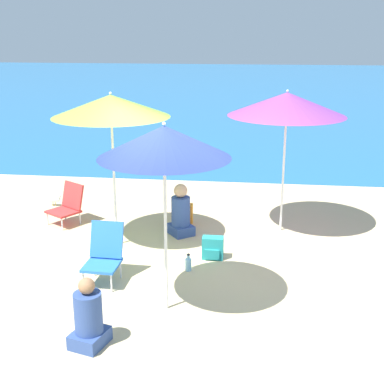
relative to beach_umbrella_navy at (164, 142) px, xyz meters
name	(u,v)px	position (x,y,z in m)	size (l,w,h in m)	color
ground_plane	(188,293)	(0.20, 0.42, -2.05)	(60.00, 60.00, 0.00)	#D1BA89
sea_water	(245,87)	(0.20, 25.62, -2.04)	(60.00, 40.00, 0.01)	#23669E
beach_umbrella_navy	(164,142)	(0.00, 0.00, 0.00)	(1.50, 1.50, 2.27)	white
beach_umbrella_purple	(287,104)	(1.45, 2.81, 0.06)	(1.87, 1.87, 2.33)	white
beach_umbrella_lime	(111,106)	(-1.11, 1.87, 0.12)	(1.74, 1.74, 2.37)	white
beach_chair_red	(68,204)	(-2.19, 2.71, -1.70)	(0.69, 0.69, 0.69)	silver
beach_chair_blue	(104,253)	(-0.95, 0.65, -1.65)	(0.46, 0.60, 0.77)	silver
person_seated_near	(89,318)	(-0.68, -0.87, -1.73)	(0.42, 0.46, 0.78)	#334C8C
person_seated_far	(181,214)	(-0.18, 2.42, -1.69)	(0.51, 0.52, 0.86)	#334C8C
backpack_teal	(213,248)	(0.42, 1.53, -1.88)	(0.31, 0.20, 0.33)	teal
backpack_orange	(185,214)	(-0.17, 2.90, -1.87)	(0.25, 0.22, 0.35)	orange
water_bottle	(188,264)	(0.12, 1.07, -1.95)	(0.09, 0.09, 0.25)	#8CCCEA
seagull	(54,199)	(-2.78, 3.57, -1.91)	(0.27, 0.11, 0.23)	gold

